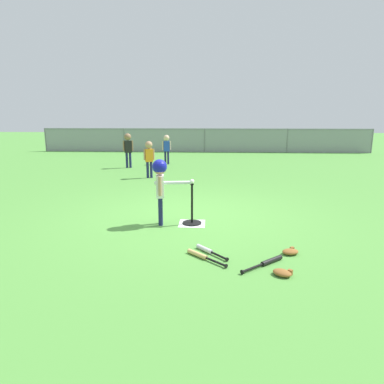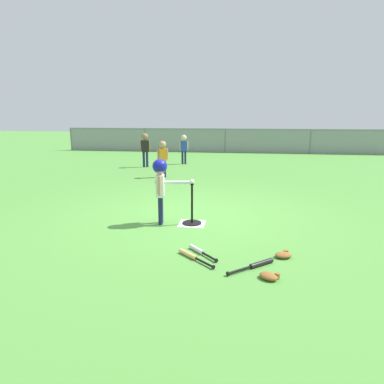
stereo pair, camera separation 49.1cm
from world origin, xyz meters
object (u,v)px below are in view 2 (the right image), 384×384
spare_bat_wood (191,256)px  fielder_deep_right (163,154)px  glove_near_bats (283,255)px  batter_child (161,178)px  glove_by_plate (269,276)px  baseball_on_tee (192,181)px  spare_bat_black (257,265)px  fielder_deep_left (145,145)px  batting_tee (192,217)px  fielder_deep_center (184,145)px  spare_bat_silver (199,251)px

spare_bat_wood → fielder_deep_right: bearing=106.5°
spare_bat_wood → glove_near_bats: bearing=9.3°
batter_child → glove_by_plate: 2.56m
baseball_on_tee → spare_bat_black: size_ratio=0.13×
spare_bat_wood → batter_child: bearing=117.8°
fielder_deep_left → fielder_deep_right: 2.18m
batting_tee → glove_by_plate: size_ratio=2.54×
fielder_deep_left → fielder_deep_right: (1.07, -1.90, -0.08)m
batting_tee → spare_bat_wood: bearing=-82.0°
fielder_deep_left → fielder_deep_center: (1.21, 0.96, -0.07)m
spare_bat_silver → glove_near_bats: 1.09m
baseball_on_tee → fielder_deep_center: (-1.34, 7.11, -0.04)m
fielder_deep_left → fielder_deep_right: fielder_deep_left is taller
fielder_deep_left → glove_near_bats: fielder_deep_left is taller
glove_near_bats → spare_bat_silver: bearing=-179.6°
fielder_deep_right → glove_near_bats: fielder_deep_right is taller
fielder_deep_center → glove_near_bats: (2.72, -8.34, -0.66)m
fielder_deep_center → fielder_deep_left: bearing=-141.4°
baseball_on_tee → fielder_deep_left: (-2.55, 6.15, 0.03)m
spare_bat_wood → fielder_deep_center: bearing=100.3°
fielder_deep_right → glove_by_plate: size_ratio=3.92×
batter_child → glove_near_bats: bearing=-31.6°
fielder_deep_right → spare_bat_black: bearing=-66.7°
batter_child → spare_bat_silver: bearing=-55.9°
baseball_on_tee → spare_bat_black: 2.00m
glove_by_plate → fielder_deep_left: bearing=114.7°
spare_bat_black → glove_by_plate: size_ratio=2.10×
baseball_on_tee → spare_bat_silver: baseball_on_tee is taller
glove_near_bats → fielder_deep_right: bearing=117.5°
glove_by_plate → spare_bat_black: bearing=111.8°
fielder_deep_left → glove_near_bats: 8.39m
fielder_deep_center → fielder_deep_right: bearing=-92.8°
batting_tee → fielder_deep_right: size_ratio=0.65×
fielder_deep_right → spare_bat_black: (2.51, -5.82, -0.66)m
baseball_on_tee → fielder_deep_center: 7.24m
batter_child → baseball_on_tee: bearing=7.7°
baseball_on_tee → spare_bat_wood: 1.60m
spare_bat_black → baseball_on_tee: bearing=123.2°
fielder_deep_left → fielder_deep_right: size_ratio=1.11×
spare_bat_black → spare_bat_wood: bearing=170.1°
fielder_deep_left → spare_bat_wood: fielder_deep_left is taller
fielder_deep_center → spare_bat_wood: (1.54, -8.53, -0.66)m
spare_bat_wood → spare_bat_black: same height
batter_child → spare_bat_wood: batter_child is taller
fielder_deep_left → glove_by_plate: (3.70, -8.02, -0.73)m
batting_tee → batter_child: 0.85m
batting_tee → fielder_deep_right: fielder_deep_right is taller
glove_by_plate → glove_near_bats: 0.68m
batting_tee → fielder_deep_right: (-1.48, 4.26, 0.57)m
baseball_on_tee → fielder_deep_right: size_ratio=0.07×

